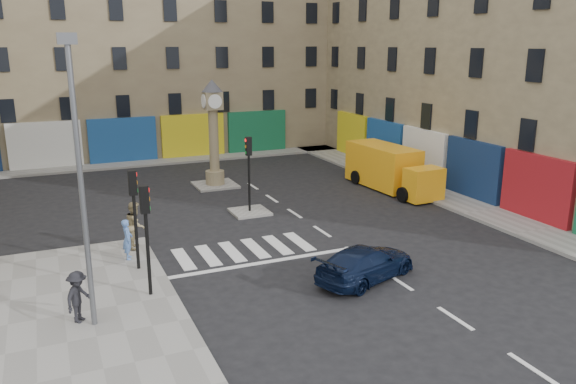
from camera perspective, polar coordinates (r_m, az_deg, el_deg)
ground at (r=22.04m, az=8.24°, el=-7.08°), size 120.00×120.00×0.00m
sidewalk_left at (r=17.28m, az=-21.49°, el=-14.22°), size 7.00×16.00×0.15m
sidewalk_right at (r=34.60m, az=11.83°, el=0.99°), size 2.60×30.00×0.15m
sidewalk_far at (r=40.89m, az=-13.37°, el=3.02°), size 32.00×2.40×0.15m
island_near at (r=28.02m, az=-3.91°, el=-2.02°), size 1.80×1.80×0.12m
island_far at (r=33.53m, az=-7.40°, el=0.72°), size 2.40×2.40×0.12m
building_right at (r=37.67m, az=20.57°, el=13.68°), size 10.00×30.00×16.00m
building_far at (r=45.80m, az=-15.41°, el=14.75°), size 32.00×10.00×17.00m
traffic_light_left_near at (r=18.53m, az=-14.23°, el=-3.07°), size 0.28×0.22×3.70m
traffic_light_left_far at (r=20.80m, az=-15.36°, el=-1.18°), size 0.28×0.22×3.70m
traffic_light_island at (r=27.39m, az=-4.00°, el=3.05°), size 0.28×0.22×3.70m
lamp_post at (r=16.44m, az=-20.40°, el=2.03°), size 0.50×0.25×8.30m
clock_pillar at (r=32.86m, az=-7.60°, el=6.63°), size 1.20×1.20×6.10m
navy_sedan at (r=20.31m, az=7.91°, el=-7.16°), size 4.55×3.08×1.22m
yellow_van at (r=32.76m, az=10.30°, el=2.35°), size 2.57×6.83×2.45m
pedestrian_blue at (r=22.38m, az=-15.99°, el=-4.63°), size 0.47×0.63×1.57m
pedestrian_tan at (r=23.43m, az=-15.24°, el=-3.23°), size 0.94×1.09×1.92m
pedestrian_dark at (r=17.94m, az=-20.55°, el=-9.93°), size 1.09×1.18×1.59m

